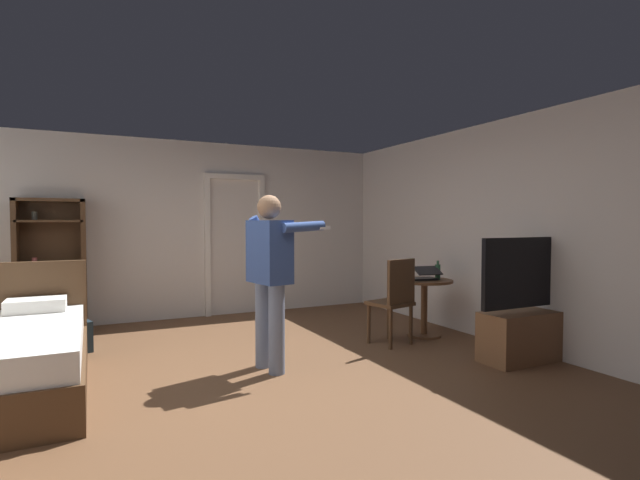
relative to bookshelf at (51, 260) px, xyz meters
name	(u,v)px	position (x,y,z in m)	size (l,w,h in m)	color
ground_plane	(249,379)	(1.71, -2.85, -0.92)	(6.63, 6.63, 0.00)	brown
wall_back	(185,230)	(1.71, 0.23, 0.37)	(6.25, 0.12, 2.59)	silver
wall_right	(501,232)	(4.78, -2.85, 0.37)	(0.12, 6.27, 2.59)	silver
doorway_frame	(235,234)	(2.44, 0.15, 0.30)	(0.93, 0.08, 2.13)	white
bookshelf	(51,260)	(0.00, 0.00, 0.00)	(0.81, 0.32, 1.70)	#4C331E
tv_flatscreen	(526,323)	(4.42, -3.53, -0.54)	(1.21, 0.40, 1.25)	brown
side_table	(424,298)	(4.14, -2.26, -0.45)	(0.69, 0.69, 0.70)	brown
laptop	(424,276)	(4.11, -2.30, -0.17)	(0.36, 0.37, 0.17)	black
bottle_on_table	(438,272)	(4.28, -2.34, -0.12)	(0.06, 0.06, 0.23)	#255232
wooden_chair	(395,298)	(3.57, -2.45, -0.38)	(0.50, 0.50, 0.99)	#4C331E
person_blue_shirt	(270,269)	(1.98, -2.69, 0.05)	(0.71, 0.63, 1.66)	slate
suitcase_dark	(64,338)	(0.18, -1.20, -0.75)	(0.50, 0.32, 0.33)	#1E2D38
suitcase_small	(57,324)	(0.08, -0.64, -0.70)	(0.48, 0.38, 0.44)	black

